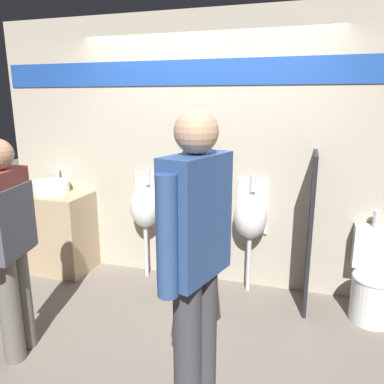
% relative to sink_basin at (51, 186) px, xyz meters
% --- Properties ---
extents(ground_plane, '(16.00, 16.00, 0.00)m').
position_rel_sink_basin_xyz_m(ground_plane, '(1.69, -0.36, -0.95)').
color(ground_plane, '#70665B').
extents(display_wall, '(4.54, 0.07, 2.70)m').
position_rel_sink_basin_xyz_m(display_wall, '(1.69, 0.23, 0.42)').
color(display_wall, '#B2A893').
rests_on(display_wall, ground_plane).
extents(sink_counter, '(0.97, 0.52, 0.88)m').
position_rel_sink_basin_xyz_m(sink_counter, '(-0.05, -0.05, -0.51)').
color(sink_counter, tan).
rests_on(sink_counter, ground_plane).
extents(sink_basin, '(0.39, 0.39, 0.27)m').
position_rel_sink_basin_xyz_m(sink_basin, '(0.00, 0.00, 0.00)').
color(sink_basin, silver).
rests_on(sink_basin, sink_counter).
extents(cell_phone, '(0.07, 0.14, 0.01)m').
position_rel_sink_basin_xyz_m(cell_phone, '(0.24, -0.16, -0.06)').
color(cell_phone, '#B7B7BC').
rests_on(cell_phone, sink_counter).
extents(divider_near_counter, '(0.03, 0.51, 1.44)m').
position_rel_sink_basin_xyz_m(divider_near_counter, '(1.64, -0.05, -0.23)').
color(divider_near_counter, black).
rests_on(divider_near_counter, ground_plane).
extents(divider_mid, '(0.03, 0.51, 1.44)m').
position_rel_sink_basin_xyz_m(divider_mid, '(2.75, -0.05, -0.23)').
color(divider_mid, black).
rests_on(divider_mid, ground_plane).
extents(urinal_near_counter, '(0.32, 0.27, 1.17)m').
position_rel_sink_basin_xyz_m(urinal_near_counter, '(1.09, 0.08, -0.17)').
color(urinal_near_counter, silver).
rests_on(urinal_near_counter, ground_plane).
extents(urinal_far, '(0.32, 0.27, 1.17)m').
position_rel_sink_basin_xyz_m(urinal_far, '(2.20, 0.08, -0.17)').
color(urinal_far, silver).
rests_on(urinal_far, ground_plane).
extents(toilet, '(0.37, 0.53, 0.93)m').
position_rel_sink_basin_xyz_m(toilet, '(3.30, -0.08, -0.63)').
color(toilet, silver).
rests_on(toilet, ground_plane).
extents(person_in_vest, '(0.29, 0.56, 1.63)m').
position_rel_sink_basin_xyz_m(person_in_vest, '(0.69, -1.39, -0.00)').
color(person_in_vest, '#666056').
rests_on(person_in_vest, ground_plane).
extents(person_with_lanyard, '(0.33, 0.62, 1.83)m').
position_rel_sink_basin_xyz_m(person_with_lanyard, '(2.10, -1.49, 0.07)').
color(person_with_lanyard, '#3D3D42').
rests_on(person_with_lanyard, ground_plane).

